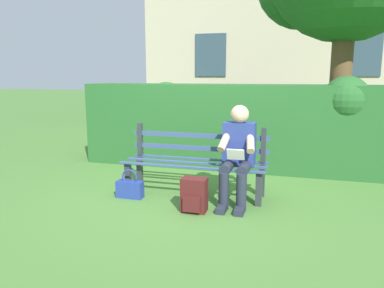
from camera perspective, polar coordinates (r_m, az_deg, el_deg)
The scene contains 7 objects.
ground at distance 4.75m, azimuth 0.34°, elevation -7.84°, with size 60.00×60.00×0.00m, color #477533.
park_bench at distance 4.71m, azimuth 0.60°, elevation -2.72°, with size 1.82×0.52×0.87m.
person_seated at distance 4.38m, azimuth 7.06°, elevation -1.26°, with size 0.44×0.73×1.16m.
hedge_backdrop at distance 6.03m, azimuth 7.79°, elevation 3.06°, with size 5.20×0.84×1.50m.
building_facade at distance 12.19m, azimuth 14.53°, elevation 20.65°, with size 8.06×2.82×7.40m.
backpack at distance 4.14m, azimuth 0.33°, elevation -7.94°, with size 0.28×0.25×0.38m.
handbag at distance 4.67m, azimuth -9.59°, elevation -6.79°, with size 0.33×0.13×0.36m.
Camera 1 is at (-1.23, 4.34, 1.50)m, focal length 34.47 mm.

